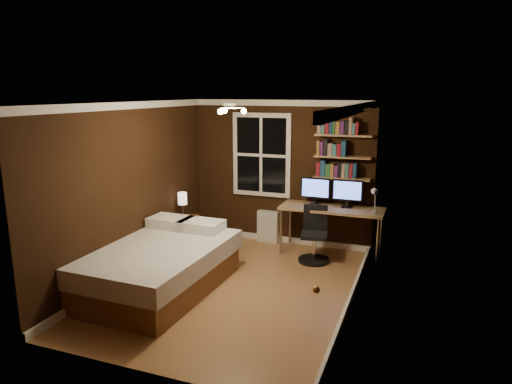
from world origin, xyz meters
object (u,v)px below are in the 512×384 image
(bed, at_px, (156,265))
(radiator, at_px, (268,226))
(nightstand, at_px, (184,234))
(desk, at_px, (332,211))
(desk_lamp, at_px, (375,200))
(monitor_left, at_px, (315,191))
(bedside_lamp, at_px, (183,205))
(monitor_right, at_px, (347,194))
(office_chair, at_px, (314,241))

(bed, relative_size, radiator, 4.04)
(nightstand, height_order, desk, desk)
(bed, bearing_deg, desk_lamp, 38.68)
(desk, bearing_deg, monitor_left, 164.36)
(radiator, distance_m, desk_lamp, 2.03)
(desk, distance_m, monitor_left, 0.42)
(bedside_lamp, bearing_deg, monitor_right, 15.78)
(bedside_lamp, distance_m, radiator, 1.58)
(bedside_lamp, height_order, desk_lamp, desk_lamp)
(bed, xyz_separation_m, bedside_lamp, (-0.41, 1.51, 0.45))
(bed, relative_size, desk, 1.37)
(desk_lamp, bearing_deg, bed, -143.00)
(nightstand, relative_size, monitor_right, 1.13)
(bedside_lamp, xyz_separation_m, radiator, (1.22, 0.88, -0.49))
(desk, bearing_deg, bedside_lamp, -164.65)
(monitor_left, relative_size, desk_lamp, 1.12)
(monitor_left, bearing_deg, monitor_right, 0.00)
(radiator, bearing_deg, bedside_lamp, -144.03)
(bedside_lamp, xyz_separation_m, desk, (2.38, 0.65, -0.04))
(desk, relative_size, monitor_right, 3.40)
(bedside_lamp, relative_size, monitor_left, 0.88)
(monitor_right, bearing_deg, desk, -159.93)
(monitor_right, xyz_separation_m, office_chair, (-0.41, -0.49, -0.70))
(bedside_lamp, distance_m, office_chair, 2.26)
(desk, xyz_separation_m, desk_lamp, (0.69, -0.16, 0.28))
(desk, height_order, monitor_left, monitor_left)
(nightstand, bearing_deg, bedside_lamp, 0.00)
(monitor_left, relative_size, office_chair, 0.55)
(nightstand, bearing_deg, radiator, 22.93)
(bed, distance_m, bedside_lamp, 1.63)
(bedside_lamp, distance_m, desk_lamp, 3.12)
(desk_lamp, bearing_deg, monitor_left, 165.99)
(nightstand, distance_m, radiator, 1.50)
(monitor_left, distance_m, monitor_right, 0.53)
(bedside_lamp, relative_size, monitor_right, 0.88)
(desk, bearing_deg, monitor_right, 20.07)
(bedside_lamp, bearing_deg, office_chair, 6.37)
(monitor_right, height_order, office_chair, monitor_right)
(bed, xyz_separation_m, nightstand, (-0.41, 1.51, -0.05))
(bed, bearing_deg, nightstand, 107.01)
(bed, height_order, bedside_lamp, bedside_lamp)
(monitor_right, bearing_deg, monitor_left, 180.00)
(bed, xyz_separation_m, desk, (1.97, 2.16, 0.41))
(desk, relative_size, desk_lamp, 3.80)
(nightstand, bearing_deg, desk, 2.31)
(bed, height_order, desk, desk)
(radiator, bearing_deg, monitor_right, -5.87)
(desk, relative_size, office_chair, 1.88)
(radiator, xyz_separation_m, office_chair, (0.99, -0.64, 0.04))
(desk_lamp, bearing_deg, monitor_right, 151.73)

